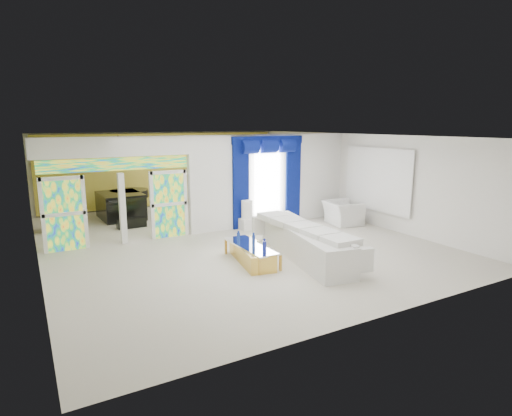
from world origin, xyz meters
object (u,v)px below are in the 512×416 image
coffee_table (252,254)px  armchair (343,213)px  white_sofa (304,243)px  grand_piano (121,206)px  console_table (255,223)px

coffee_table → armchair: size_ratio=1.56×
coffee_table → armchair: (4.58, 1.99, 0.18)m
white_sofa → coffee_table: 1.39m
armchair → grand_piano: size_ratio=0.66×
white_sofa → grand_piano: size_ratio=2.17×
coffee_table → grand_piano: grand_piano is taller
coffee_table → console_table: 3.41m
white_sofa → grand_piano: bearing=124.8°
console_table → white_sofa: bearing=-96.8°
coffee_table → armchair: 5.00m
coffee_table → grand_piano: size_ratio=1.03×
console_table → armchair: size_ratio=0.91×
coffee_table → armchair: armchair is taller
console_table → grand_piano: size_ratio=0.60×
white_sofa → coffee_table: size_ratio=2.10×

